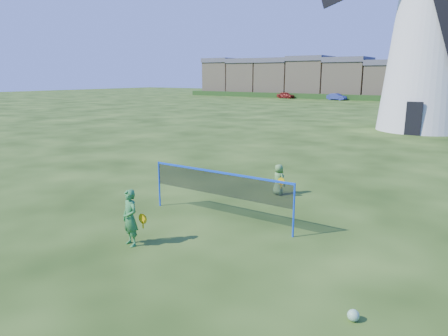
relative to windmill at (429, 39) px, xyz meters
name	(u,v)px	position (x,y,z in m)	size (l,w,h in m)	color
ground	(210,216)	(-1.92, -26.59, -7.22)	(220.00, 220.00, 0.00)	black
windmill	(429,39)	(0.00, 0.00, 0.00)	(16.50, 6.86, 21.50)	silver
badminton_net	(219,184)	(-1.46, -26.73, -6.08)	(5.05, 0.05, 1.55)	blue
player_girl	(130,218)	(-2.27, -29.65, -6.46)	(0.73, 0.49, 1.52)	#327D3B
player_boy	(279,180)	(-1.20, -23.21, -6.63)	(0.70, 0.57, 1.17)	#5C9045
play_ball	(353,315)	(3.65, -29.78, -7.11)	(0.22, 0.22, 0.22)	green
terraced_houses	(312,78)	(-28.13, 45.41, -3.21)	(53.30, 8.40, 8.39)	tan
hedge	(320,97)	(-23.92, 39.41, -6.72)	(62.00, 0.80, 1.00)	#193814
car_left	(286,95)	(-30.74, 38.44, -6.59)	(1.49, 3.71, 1.26)	maroon
car_right	(337,97)	(-20.24, 38.23, -6.61)	(1.29, 3.71, 1.22)	navy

